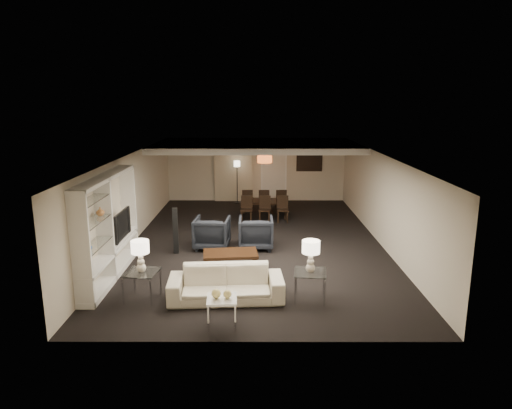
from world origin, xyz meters
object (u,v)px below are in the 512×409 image
object	(u,v)px
sofa	(226,284)
side_table_left	(142,285)
chair_fl	(247,201)
television	(118,225)
table_lamp_left	(141,256)
table_lamp_right	(311,256)
pendant_light	(265,159)
armchair_left	(212,233)
armchair_right	(256,233)
chair_nl	(246,209)
dining_table	(264,209)
floor_speaker	(175,231)
vase_amber	(100,211)
coffee_table	(231,261)
chair_nm	(265,209)
floor_lamp	(237,182)
side_table_right	(310,286)
chair_fr	(281,201)
vase_blue	(88,247)
chair_fm	(264,201)
chair_nr	(283,209)
marble_table	(222,312)

from	to	relation	value
sofa	side_table_left	bearing A→B (deg)	176.42
chair_fl	television	bearing A→B (deg)	57.91
table_lamp_left	table_lamp_right	bearing A→B (deg)	0.00
pendant_light	side_table_left	world-z (taller)	pendant_light
armchair_left	chair_fl	distance (m)	4.12
armchair_right	chair_nl	world-z (taller)	armchair_right
chair_fl	side_table_left	bearing A→B (deg)	70.87
table_lamp_left	dining_table	distance (m)	7.19
floor_speaker	table_lamp_left	bearing A→B (deg)	-102.81
side_table_left	vase_amber	bearing A→B (deg)	142.64
coffee_table	table_lamp_right	xyz separation A→B (m)	(1.70, -1.60, 0.69)
chair_nm	chair_fl	world-z (taller)	same
armchair_right	table_lamp_left	xyz separation A→B (m)	(-2.30, -3.30, 0.49)
sofa	television	world-z (taller)	television
chair_nm	chair_nl	bearing A→B (deg)	-175.06
chair_nm	coffee_table	bearing A→B (deg)	-96.33
table_lamp_right	floor_lamp	distance (m)	9.05
television	chair_nl	xyz separation A→B (m)	(2.96, 4.24, -0.65)
side_table_left	chair_fl	distance (m)	7.59
armchair_left	sofa	bearing A→B (deg)	104.60
sofa	side_table_right	xyz separation A→B (m)	(1.70, 0.00, -0.04)
coffee_table	chair_nm	bearing A→B (deg)	78.73
armchair_left	side_table_left	size ratio (longest dim) A/B	1.49
coffee_table	chair_fr	xyz separation A→B (m)	(1.48, 5.73, 0.20)
vase_blue	dining_table	world-z (taller)	vase_blue
coffee_table	pendant_light	bearing A→B (deg)	81.04
sofa	chair_nl	xyz separation A→B (m)	(0.28, 6.03, 0.09)
sofa	side_table_left	size ratio (longest dim) A/B	3.64
floor_lamp	coffee_table	bearing A→B (deg)	-88.88
side_table_right	table_lamp_left	size ratio (longest dim) A/B	0.97
sofa	chair_fm	world-z (taller)	chair_fm
vase_blue	armchair_left	bearing A→B (deg)	57.86
coffee_table	floor_lamp	bearing A→B (deg)	91.12
armchair_right	chair_nr	size ratio (longest dim) A/B	1.10
floor_speaker	floor_lamp	bearing A→B (deg)	68.10
table_lamp_right	chair_nm	bearing A→B (deg)	97.73
armchair_right	chair_fm	world-z (taller)	armchair_right
vase_blue	floor_speaker	size ratio (longest dim) A/B	0.13
television	chair_nl	distance (m)	5.22
table_lamp_left	chair_fr	xyz separation A→B (m)	(3.18, 7.33, -0.49)
dining_table	chair_fm	size ratio (longest dim) A/B	1.92
pendant_light	chair_nm	size ratio (longest dim) A/B	0.61
coffee_table	floor_speaker	world-z (taller)	floor_speaker
vase_blue	floor_speaker	xyz separation A→B (m)	(1.20, 2.92, -0.52)
coffee_table	chair_fr	world-z (taller)	chair_fr
chair_nm	marble_table	bearing A→B (deg)	-92.12
side_table_right	floor_lamp	xyz separation A→B (m)	(-1.84, 8.86, 0.53)
table_lamp_left	dining_table	bearing A→B (deg)	68.86
coffee_table	chair_fl	xyz separation A→B (m)	(0.28, 5.73, 0.20)
coffee_table	floor_lamp	distance (m)	7.29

